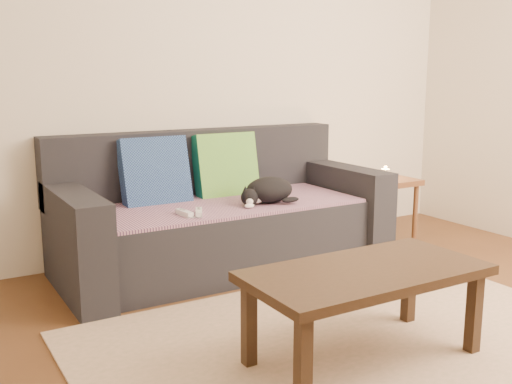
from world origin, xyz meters
TOP-DOWN VIEW (x-y plane):
  - ground at (0.00, 0.00)m, footprint 4.50×4.50m
  - back_wall at (0.00, 2.00)m, footprint 4.50×0.04m
  - sofa at (0.00, 1.57)m, footprint 2.10×0.94m
  - throw_blanket at (0.00, 1.48)m, footprint 1.66×0.74m
  - cushion_navy at (-0.38, 1.74)m, footprint 0.44×0.22m
  - cushion_green at (0.13, 1.74)m, footprint 0.44×0.20m
  - cat at (0.22, 1.34)m, footprint 0.42×0.34m
  - wii_remote_a at (-0.38, 1.28)m, footprint 0.05×0.15m
  - wii_remote_b at (-0.30, 1.26)m, footprint 0.10×0.15m
  - side_table at (1.26, 1.40)m, footprint 0.40×0.40m
  - candle at (1.26, 1.40)m, footprint 0.06×0.06m
  - rug at (0.00, 0.15)m, footprint 2.50×1.80m
  - coffee_table at (-0.08, 0.06)m, footprint 1.05×0.53m

SIDE VIEW (x-z plane):
  - ground at x=0.00m, z-range 0.00..0.00m
  - rug at x=0.00m, z-range 0.00..0.01m
  - sofa at x=0.00m, z-range -0.13..0.74m
  - coffee_table at x=-0.08m, z-range 0.16..0.58m
  - side_table at x=1.26m, z-range 0.16..0.66m
  - throw_blanket at x=0.00m, z-range 0.42..0.44m
  - wii_remote_a at x=-0.38m, z-range 0.44..0.47m
  - wii_remote_b at x=-0.30m, z-range 0.44..0.47m
  - cat at x=0.22m, z-range 0.44..0.60m
  - candle at x=1.26m, z-range 0.49..0.58m
  - cushion_navy at x=-0.38m, z-range 0.41..0.85m
  - cushion_green at x=0.13m, z-range 0.41..0.85m
  - back_wall at x=0.00m, z-range 0.00..2.60m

